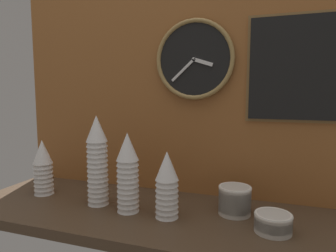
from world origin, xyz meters
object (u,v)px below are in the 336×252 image
Objects in this scene: cup_stack_center_left at (97,160)px; bowl_stack_right at (235,199)px; menu_board at (302,68)px; bowl_stack_far_right at (273,222)px; wall_clock at (194,60)px; cup_stack_center_right at (167,184)px; cup_stack_center at (128,172)px; cup_stack_far_left at (43,167)px.

cup_stack_center_left is 2.98× the size of bowl_stack_right.
menu_board is at bearing 18.07° from cup_stack_center_left.
wall_clock is (-35.20, 27.99, 58.42)cm from bowl_stack_far_right.
wall_clock is at bearing 83.64° from cup_stack_center_right.
cup_stack_center is 0.72× the size of menu_board.
bowl_stack_right is at bearing 141.54° from bowl_stack_far_right.
bowl_stack_right is (87.37, 5.52, -6.98)cm from cup_stack_far_left.
bowl_stack_far_right is 0.29× the size of menu_board.
menu_board is at bearing 72.77° from bowl_stack_far_right.
cup_stack_center_right is 56.74cm from wall_clock.
cup_stack_center_right is 2.01× the size of bowl_stack_right.
wall_clock is at bearing 18.50° from cup_stack_far_left.
menu_board is (63.90, 28.66, 41.25)cm from cup_stack_center.
bowl_stack_right is 0.36× the size of wall_clock.
cup_stack_center_left is at bearing -171.57° from bowl_stack_right.
cup_stack_center is at bearing 178.78° from cup_stack_center_right.
menu_board is (23.17, 17.58, 51.34)cm from bowl_stack_right.
wall_clock is (-20.99, 16.69, 56.16)cm from bowl_stack_right.
cup_stack_center_left reaches higher than cup_stack_center_right.
bowl_stack_far_right is (14.22, -11.29, -2.26)cm from bowl_stack_right.
cup_stack_center_right is at bearing -148.47° from menu_board.
wall_clock reaches higher than cup_stack_center.
cup_stack_center is 56.32cm from bowl_stack_far_right.
cup_stack_far_left reaches higher than bowl_stack_far_right.
cup_stack_far_left is 85.55cm from wall_clock.
cup_stack_center is 57.30cm from wall_clock.
menu_board is (79.43, 25.92, 38.13)cm from cup_stack_center_left.
wall_clock reaches higher than bowl_stack_right.
cup_stack_far_left is 2.01× the size of bowl_stack_far_right.
cup_stack_far_left is 102.17cm from bowl_stack_far_right.
cup_stack_center reaches higher than bowl_stack_right.
cup_stack_far_left is 0.58× the size of menu_board.
wall_clock reaches higher than menu_board.
cup_stack_center_right is 32.89cm from cup_stack_center_left.
cup_stack_center is 2.49× the size of bowl_stack_far_right.
bowl_stack_far_right is at bearing -0.22° from cup_stack_center.
cup_stack_far_left is at bearing 176.75° from bowl_stack_far_right.
bowl_stack_right is at bearing 3.62° from cup_stack_far_left.
cup_stack_far_left is 121.33cm from menu_board.
cup_stack_center_right is at bearing -96.36° from wall_clock.
cup_stack_center_right is 63.53cm from cup_stack_far_left.
cup_stack_center_left is 1.20× the size of cup_stack_center.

